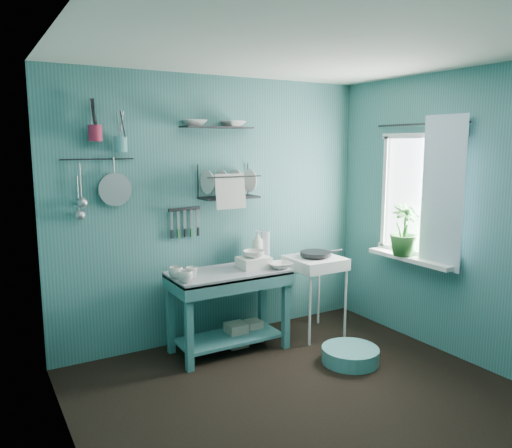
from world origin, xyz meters
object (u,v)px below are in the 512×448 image
hotplate_stand (315,296)px  storage_tin_large (236,335)px  soap_bottle (258,246)px  storage_tin_small (253,331)px  mug_mid (192,273)px  utensil_cup_magenta (95,133)px  wash_tub (254,263)px  water_bottle (265,245)px  work_counter (229,311)px  potted_plant (404,230)px  colander (115,189)px  floor_basin (350,355)px  frying_pan (315,253)px  mug_right (176,273)px  utensil_cup_teal (121,144)px  mug_left (185,277)px  dish_rack (229,181)px

hotplate_stand → storage_tin_large: size_ratio=3.55×
soap_bottle → storage_tin_small: 0.82m
mug_mid → utensil_cup_magenta: (-0.66, 0.37, 1.16)m
wash_tub → water_bottle: (0.27, 0.24, 0.09)m
mug_mid → utensil_cup_magenta: bearing=150.6°
work_counter → potted_plant: 1.81m
work_counter → colander: (-0.89, 0.34, 1.12)m
hotplate_stand → floor_basin: 0.78m
frying_pan → storage_tin_large: size_ratio=1.36×
mug_right → utensil_cup_teal: bearing=137.2°
mug_left → potted_plant: bearing=-11.9°
utensil_cup_magenta → potted_plant: utensil_cup_magenta is taller
potted_plant → mug_left: bearing=168.1°
mug_right → floor_basin: size_ratio=0.25×
mug_mid → potted_plant: bearing=-15.3°
water_bottle → hotplate_stand: water_bottle is taller
colander → floor_basin: size_ratio=0.57×
soap_bottle → hotplate_stand: bearing=-28.0°
soap_bottle → dish_rack: (-0.27, 0.06, 0.63)m
frying_pan → utensil_cup_magenta: utensil_cup_magenta is taller
utensil_cup_teal → storage_tin_small: 2.12m
mug_left → water_bottle: bearing=20.8°
utensil_cup_teal → water_bottle: bearing=-3.9°
soap_bottle → colander: bearing=173.8°
mug_mid → wash_tub: bearing=3.6°
utensil_cup_teal → floor_basin: size_ratio=0.26×
dish_rack → colander: size_ratio=1.96×
mug_left → storage_tin_large: size_ratio=0.56×
wash_tub → floor_basin: (0.54, -0.74, -0.73)m
hotplate_stand → dish_rack: (-0.77, 0.33, 1.14)m
dish_rack → storage_tin_large: dish_rack is taller
mug_left → storage_tin_small: size_ratio=0.61×
mug_right → soap_bottle: bearing=12.3°
frying_pan → floor_basin: frying_pan is taller
wash_tub → colander: 1.38m
mug_left → storage_tin_large: 0.92m
wash_tub → hotplate_stand: 0.79m
water_bottle → frying_pan: (0.40, -0.29, -0.07)m
mug_mid → mug_right: size_ratio=0.81×
mug_mid → utensil_cup_magenta: size_ratio=0.77×
dish_rack → utensil_cup_magenta: bearing=-173.4°
frying_pan → utensil_cup_magenta: size_ratio=2.31×
work_counter → potted_plant: bearing=-32.8°
mug_left → utensil_cup_teal: utensil_cup_teal is taller
mug_left → mug_right: (-0.02, 0.16, 0.00)m
mug_left → mug_right: size_ratio=1.00×
utensil_cup_magenta → colander: (0.15, 0.03, -0.47)m
dish_rack → potted_plant: (1.41, -0.85, -0.46)m
frying_pan → floor_basin: bearing=-100.6°
utensil_cup_magenta → storage_tin_large: size_ratio=0.59×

